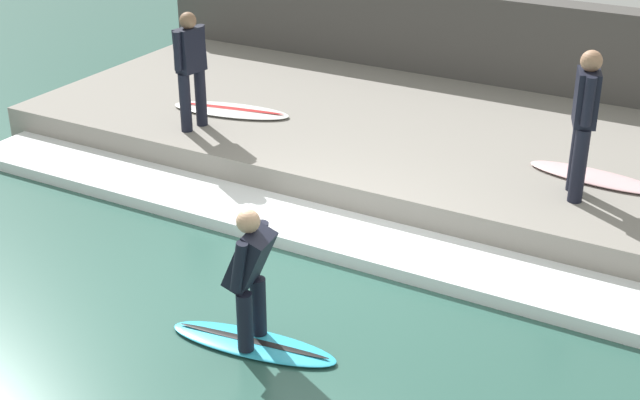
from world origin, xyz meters
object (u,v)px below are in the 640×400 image
(surfer_riding, at_px, (250,271))
(surfer_waiting_far, at_px, (191,64))
(surfer_waiting_near, at_px, (584,116))
(surfboard_waiting_far, at_px, (231,110))
(surfboard_waiting_near, at_px, (596,177))
(surfboard_riding, at_px, (253,343))

(surfer_riding, distance_m, surfer_waiting_far, 4.63)
(surfer_waiting_near, relative_size, surfboard_waiting_far, 0.93)
(surfer_waiting_near, distance_m, surfboard_waiting_near, 1.09)
(surfer_riding, xyz_separation_m, surfer_waiting_far, (3.36, 3.14, 0.54))
(surfer_riding, relative_size, surfer_waiting_near, 0.79)
(surfer_waiting_near, xyz_separation_m, surfboard_waiting_near, (0.56, -0.11, -0.92))
(surfer_riding, bearing_deg, surfboard_waiting_near, -25.17)
(surfer_riding, distance_m, surfboard_waiting_far, 5.13)
(surfboard_riding, height_order, surfer_waiting_near, surfer_waiting_near)
(surfer_waiting_far, distance_m, surfboard_waiting_far, 1.14)
(surfboard_riding, xyz_separation_m, surfer_waiting_near, (3.74, -1.91, 1.38))
(surfboard_riding, bearing_deg, surfboard_waiting_far, 36.69)
(surfer_waiting_far, relative_size, surfboard_waiting_far, 0.87)
(surfboard_riding, distance_m, surfboard_waiting_far, 5.14)
(surfboard_waiting_near, bearing_deg, surfboard_riding, 154.83)
(surfboard_riding, height_order, surfer_riding, surfer_riding)
(surfboard_waiting_far, bearing_deg, surfboard_riding, -143.31)
(surfer_riding, distance_m, surfer_waiting_near, 4.25)
(surfer_waiting_near, bearing_deg, surfboard_waiting_near, -10.98)
(surfboard_riding, relative_size, surfboard_waiting_near, 1.03)
(surfer_riding, bearing_deg, surfboard_riding, -90.00)
(surfer_waiting_near, bearing_deg, surfer_waiting_far, 94.37)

